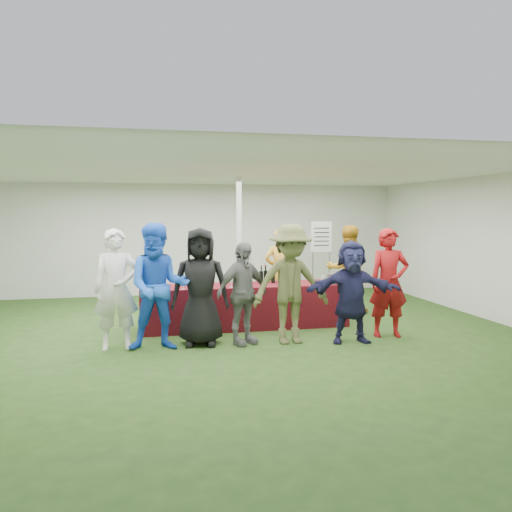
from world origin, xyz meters
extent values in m
plane|color=#284719|center=(0.00, 0.00, 0.00)|extent=(60.00, 60.00, 0.00)
plane|color=white|center=(0.00, 4.00, 1.35)|extent=(10.00, 0.00, 10.00)
plane|color=white|center=(0.00, -4.00, 1.35)|extent=(10.00, 0.00, 10.00)
plane|color=white|center=(5.00, 0.00, 1.35)|extent=(0.00, 8.00, 8.00)
plane|color=white|center=(0.00, 0.00, 2.70)|extent=(10.00, 10.00, 0.00)
cylinder|color=silver|center=(0.50, 1.20, 1.35)|extent=(0.10, 0.10, 2.70)
cube|color=maroon|center=(0.42, 0.18, 0.38)|extent=(3.60, 0.80, 0.75)
cylinder|color=black|center=(0.73, 0.28, 0.86)|extent=(0.07, 0.07, 0.22)
cylinder|color=black|center=(0.73, 0.28, 1.01)|extent=(0.03, 0.03, 0.08)
cylinder|color=#9C230E|center=(0.73, 0.28, 1.06)|extent=(0.03, 0.03, 0.02)
cylinder|color=black|center=(0.83, 0.36, 0.86)|extent=(0.07, 0.07, 0.22)
cylinder|color=black|center=(0.83, 0.36, 1.01)|extent=(0.03, 0.03, 0.08)
cylinder|color=#9C230E|center=(0.83, 0.36, 1.06)|extent=(0.03, 0.03, 0.02)
cylinder|color=black|center=(0.96, 0.31, 0.86)|extent=(0.07, 0.07, 0.22)
cylinder|color=black|center=(0.96, 0.31, 1.01)|extent=(0.03, 0.03, 0.08)
cylinder|color=#9C230E|center=(0.96, 0.31, 1.06)|extent=(0.03, 0.03, 0.02)
cylinder|color=black|center=(1.11, 0.34, 0.86)|extent=(0.07, 0.07, 0.22)
cylinder|color=black|center=(1.11, 0.34, 1.01)|extent=(0.03, 0.03, 0.08)
cylinder|color=#9C230E|center=(1.11, 0.34, 1.06)|extent=(0.03, 0.03, 0.02)
cylinder|color=black|center=(1.23, 0.28, 0.86)|extent=(0.07, 0.07, 0.22)
cylinder|color=black|center=(1.23, 0.28, 1.01)|extent=(0.03, 0.03, 0.08)
cylinder|color=#9C230E|center=(1.23, 0.28, 1.06)|extent=(0.03, 0.03, 0.02)
cylinder|color=silver|center=(-0.99, -0.06, 0.75)|extent=(0.06, 0.06, 0.00)
cylinder|color=silver|center=(-0.99, -0.06, 0.79)|extent=(0.01, 0.01, 0.07)
cylinder|color=silver|center=(-0.99, -0.06, 0.87)|extent=(0.06, 0.06, 0.08)
cylinder|color=silver|center=(-0.67, -0.12, 0.75)|extent=(0.06, 0.06, 0.00)
cylinder|color=silver|center=(-0.67, -0.12, 0.79)|extent=(0.01, 0.01, 0.07)
cylinder|color=silver|center=(-0.67, -0.12, 0.87)|extent=(0.06, 0.06, 0.08)
cylinder|color=silver|center=(-0.41, -0.08, 0.75)|extent=(0.06, 0.06, 0.00)
cylinder|color=silver|center=(-0.41, -0.08, 0.79)|extent=(0.01, 0.01, 0.07)
cylinder|color=silver|center=(-0.41, -0.08, 0.87)|extent=(0.06, 0.06, 0.08)
cylinder|color=#4B080C|center=(-0.41, -0.08, 0.84)|extent=(0.05, 0.05, 0.02)
cylinder|color=silver|center=(0.13, -0.09, 0.75)|extent=(0.06, 0.06, 0.00)
cylinder|color=silver|center=(0.13, -0.09, 0.79)|extent=(0.01, 0.01, 0.07)
cylinder|color=silver|center=(0.13, -0.09, 0.87)|extent=(0.06, 0.06, 0.08)
cylinder|color=silver|center=(1.77, -0.06, 0.75)|extent=(0.06, 0.06, 0.00)
cylinder|color=silver|center=(1.77, -0.06, 0.79)|extent=(0.01, 0.01, 0.07)
cylinder|color=silver|center=(1.77, -0.06, 0.87)|extent=(0.06, 0.06, 0.08)
cylinder|color=#4B080C|center=(1.77, -0.06, 0.84)|extent=(0.05, 0.05, 0.02)
cylinder|color=silver|center=(0.52, 0.26, 0.85)|extent=(0.07, 0.07, 0.20)
cylinder|color=silver|center=(0.52, 0.26, 0.96)|extent=(0.03, 0.03, 0.03)
cube|color=white|center=(1.98, 0.23, 0.77)|extent=(0.25, 0.18, 0.03)
cylinder|color=slate|center=(1.98, -0.04, 0.84)|extent=(0.23, 0.23, 0.18)
cylinder|color=slate|center=(2.50, 2.65, 0.55)|extent=(0.02, 0.02, 1.10)
cylinder|color=slate|center=(2.90, 2.65, 0.55)|extent=(0.02, 0.02, 1.10)
cube|color=white|center=(2.70, 2.65, 1.45)|extent=(0.50, 0.02, 0.70)
cube|color=black|center=(2.70, 2.64, 1.65)|extent=(0.36, 0.01, 0.02)
cube|color=black|center=(2.70, 2.64, 1.55)|extent=(0.36, 0.01, 0.02)
cube|color=black|center=(2.70, 2.64, 1.45)|extent=(0.36, 0.01, 0.02)
cube|color=black|center=(2.70, 2.64, 1.35)|extent=(0.36, 0.01, 0.02)
cube|color=black|center=(2.70, 2.64, 1.25)|extent=(0.36, 0.01, 0.02)
imported|color=gold|center=(1.25, 0.87, 0.86)|extent=(0.72, 0.57, 1.72)
imported|color=#BF891D|center=(2.67, 1.01, 0.88)|extent=(0.99, 0.86, 1.76)
imported|color=white|center=(-1.69, -0.81, 0.89)|extent=(0.67, 0.47, 1.77)
imported|color=blue|center=(-1.08, -0.98, 0.93)|extent=(0.94, 0.75, 1.86)
imported|color=black|center=(-0.46, -0.84, 0.89)|extent=(0.94, 0.68, 1.78)
imported|color=slate|center=(0.17, -0.94, 0.79)|extent=(0.99, 0.76, 1.57)
imported|color=brown|center=(0.90, -1.02, 0.92)|extent=(1.20, 0.71, 1.84)
imported|color=#1D1D43|center=(1.83, -1.18, 0.79)|extent=(1.51, 0.64, 1.58)
imported|color=maroon|center=(2.57, -0.96, 0.88)|extent=(0.69, 0.51, 1.76)
camera|label=1|loc=(-1.20, -8.31, 2.01)|focal=35.00mm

